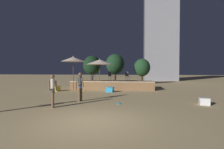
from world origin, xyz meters
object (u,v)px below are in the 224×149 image
bistro_chair_2 (92,75)px  background_tree_2 (92,65)px  cube_seat_1 (204,101)px  patio_umbrella_1 (100,62)px  person_1 (80,85)px  cube_seat_0 (56,89)px  bistro_chair_1 (127,75)px  background_tree_0 (115,64)px  frisbee_disc (119,104)px  background_tree_1 (142,68)px  cube_seat_2 (110,90)px  patio_umbrella_0 (73,59)px  person_2 (53,90)px  bistro_chair_0 (110,75)px

bistro_chair_2 → background_tree_2: size_ratio=0.23×
cube_seat_1 → background_tree_2: bearing=123.7°
patio_umbrella_1 → person_1: (-0.08, -5.85, -1.69)m
cube_seat_0 → bistro_chair_1: bistro_chair_1 is taller
background_tree_0 → person_1: bearing=-94.7°
patio_umbrella_1 → cube_seat_0: bearing=-162.0°
frisbee_disc → person_1: bearing=165.8°
patio_umbrella_1 → background_tree_1: bearing=59.7°
cube_seat_0 → cube_seat_1: 11.82m
cube_seat_2 → background_tree_1: background_tree_1 is taller
person_1 → cube_seat_1: bearing=-71.0°
patio_umbrella_0 → person_2: patio_umbrella_0 is taller
person_2 → background_tree_2: (-1.88, 16.40, 1.64)m
cube_seat_2 → frisbee_disc: (1.17, -5.19, -0.20)m
cube_seat_1 → bistro_chair_2: (-7.99, 7.27, 1.19)m
background_tree_1 → background_tree_2: size_ratio=0.86×
cube_seat_0 → cube_seat_1: size_ratio=1.07×
bistro_chair_0 → person_2: bearing=-150.8°
cube_seat_2 → frisbee_disc: 5.32m
person_2 → frisbee_disc: size_ratio=6.92×
patio_umbrella_0 → bistro_chair_2: 2.59m
patio_umbrella_1 → cube_seat_2: 2.98m
background_tree_1 → background_tree_2: background_tree_2 is taller
bistro_chair_2 → frisbee_disc: bearing=135.9°
patio_umbrella_0 → background_tree_2: size_ratio=0.81×
patio_umbrella_1 → background_tree_0: size_ratio=0.76×
bistro_chair_2 → background_tree_1: background_tree_1 is taller
cube_seat_0 → bistro_chair_0: size_ratio=0.69×
cube_seat_2 → frisbee_disc: bearing=-77.3°
person_2 → frisbee_disc: bearing=88.4°
bistro_chair_0 → bistro_chair_1: size_ratio=1.00×
cube_seat_0 → cube_seat_1: bearing=-24.5°
person_1 → bistro_chair_2: size_ratio=1.95×
patio_umbrella_0 → patio_umbrella_1: 2.51m
person_1 → bistro_chair_0: person_1 is taller
bistro_chair_2 → background_tree_1: size_ratio=0.26×
cube_seat_2 → background_tree_0: (-0.28, 6.99, 2.42)m
cube_seat_0 → frisbee_disc: cube_seat_0 is taller
cube_seat_1 → bistro_chair_2: 10.86m
background_tree_0 → background_tree_1: background_tree_0 is taller
cube_seat_1 → frisbee_disc: size_ratio=2.39×
bistro_chair_2 → frisbee_disc: size_ratio=3.70×
cube_seat_0 → bistro_chair_1: 6.87m
background_tree_0 → background_tree_1: bearing=25.6°
patio_umbrella_1 → background_tree_1: 8.55m
cube_seat_0 → background_tree_2: 10.15m
cube_seat_2 → bistro_chair_1: 3.14m
cube_seat_1 → background_tree_1: (-2.70, 13.49, 2.03)m
patio_umbrella_0 → patio_umbrella_1: bearing=7.0°
patio_umbrella_1 → frisbee_disc: bearing=-70.2°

